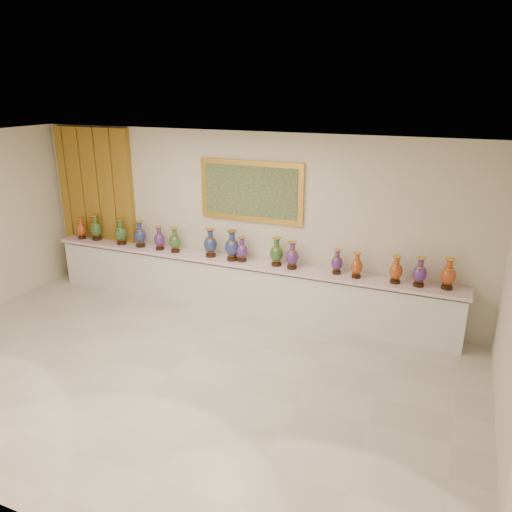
{
  "coord_description": "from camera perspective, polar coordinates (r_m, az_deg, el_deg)",
  "views": [
    {
      "loc": [
        3.34,
        -4.92,
        3.67
      ],
      "look_at": [
        0.54,
        1.7,
        1.22
      ],
      "focal_mm": 35.0,
      "sensor_mm": 36.0,
      "label": 1
    }
  ],
  "objects": [
    {
      "name": "vase_13",
      "position": [
        7.64,
        15.7,
        -1.63
      ],
      "size": [
        0.25,
        0.25,
        0.42
      ],
      "rotation": [
        0.0,
        0.0,
        0.32
      ],
      "color": "black",
      "rests_on": "counter"
    },
    {
      "name": "vase_9",
      "position": [
        8.07,
        2.37,
        0.34
      ],
      "size": [
        0.28,
        0.28,
        0.47
      ],
      "rotation": [
        0.0,
        0.0,
        0.35
      ],
      "color": "black",
      "rests_on": "counter"
    },
    {
      "name": "ground",
      "position": [
        6.98,
        -9.83,
        -13.17
      ],
      "size": [
        8.0,
        8.0,
        0.0
      ],
      "primitive_type": "plane",
      "color": "beige",
      "rests_on": "ground"
    },
    {
      "name": "vase_11",
      "position": [
        7.83,
        9.24,
        -0.77
      ],
      "size": [
        0.19,
        0.19,
        0.39
      ],
      "rotation": [
        0.0,
        0.0,
        0.06
      ],
      "color": "black",
      "rests_on": "counter"
    },
    {
      "name": "vase_4",
      "position": [
        9.03,
        -10.98,
        1.9
      ],
      "size": [
        0.25,
        0.25,
        0.43
      ],
      "rotation": [
        0.0,
        0.0,
        0.31
      ],
      "color": "black",
      "rests_on": "counter"
    },
    {
      "name": "vase_12",
      "position": [
        7.72,
        11.43,
        -1.18
      ],
      "size": [
        0.24,
        0.24,
        0.4
      ],
      "rotation": [
        0.0,
        0.0,
        0.43
      ],
      "color": "black",
      "rests_on": "counter"
    },
    {
      "name": "label_card",
      "position": [
        9.07,
        -11.86,
        0.66
      ],
      "size": [
        0.1,
        0.06,
        0.0
      ],
      "primitive_type": "cube",
      "color": "white",
      "rests_on": "counter"
    },
    {
      "name": "vase_8",
      "position": [
        8.27,
        -1.61,
        0.64
      ],
      "size": [
        0.2,
        0.2,
        0.42
      ],
      "rotation": [
        0.0,
        0.0,
        0.02
      ],
      "color": "black",
      "rests_on": "counter"
    },
    {
      "name": "vase_0",
      "position": [
        10.1,
        -19.34,
        2.89
      ],
      "size": [
        0.19,
        0.19,
        0.4
      ],
      "rotation": [
        0.0,
        0.0,
        0.02
      ],
      "color": "black",
      "rests_on": "counter"
    },
    {
      "name": "vase_2",
      "position": [
        9.5,
        -15.19,
        2.54
      ],
      "size": [
        0.29,
        0.29,
        0.47
      ],
      "rotation": [
        0.0,
        0.0,
        -0.42
      ],
      "color": "black",
      "rests_on": "counter"
    },
    {
      "name": "vase_14",
      "position": [
        7.61,
        18.2,
        -1.89
      ],
      "size": [
        0.27,
        0.27,
        0.44
      ],
      "rotation": [
        0.0,
        0.0,
        -0.43
      ],
      "color": "black",
      "rests_on": "counter"
    },
    {
      "name": "vase_7",
      "position": [
        8.31,
        -2.75,
        1.05
      ],
      "size": [
        0.3,
        0.3,
        0.52
      ],
      "rotation": [
        0.0,
        0.0,
        0.28
      ],
      "color": "black",
      "rests_on": "counter"
    },
    {
      "name": "vase_15",
      "position": [
        7.65,
        21.12,
        -2.07
      ],
      "size": [
        0.27,
        0.27,
        0.46
      ],
      "rotation": [
        0.0,
        0.0,
        -0.29
      ],
      "color": "black",
      "rests_on": "counter"
    },
    {
      "name": "counter",
      "position": [
        8.56,
        -1.86,
        -3.38
      ],
      "size": [
        7.28,
        0.48,
        0.9
      ],
      "color": "white",
      "rests_on": "ground"
    },
    {
      "name": "vase_3",
      "position": [
        9.27,
        -13.11,
        2.32
      ],
      "size": [
        0.29,
        0.29,
        0.48
      ],
      "rotation": [
        0.0,
        0.0,
        0.4
      ],
      "color": "black",
      "rests_on": "counter"
    },
    {
      "name": "vase_10",
      "position": [
        7.95,
        4.16,
        -0.05
      ],
      "size": [
        0.27,
        0.27,
        0.45
      ],
      "rotation": [
        0.0,
        0.0,
        0.35
      ],
      "color": "black",
      "rests_on": "counter"
    },
    {
      "name": "room",
      "position": [
        9.64,
        -15.32,
        5.68
      ],
      "size": [
        8.0,
        8.0,
        8.0
      ],
      "color": "beige",
      "rests_on": "ground"
    },
    {
      "name": "vase_5",
      "position": [
        8.84,
        -9.25,
        1.68
      ],
      "size": [
        0.21,
        0.21,
        0.44
      ],
      "rotation": [
        0.0,
        0.0,
        0.01
      ],
      "color": "black",
      "rests_on": "counter"
    },
    {
      "name": "vase_1",
      "position": [
        9.91,
        -17.8,
        2.99
      ],
      "size": [
        0.29,
        0.29,
        0.48
      ],
      "rotation": [
        0.0,
        0.0,
        -0.35
      ],
      "color": "black",
      "rests_on": "counter"
    },
    {
      "name": "vase_6",
      "position": [
        8.53,
        -5.23,
        1.36
      ],
      "size": [
        0.3,
        0.3,
        0.49
      ],
      "rotation": [
        0.0,
        0.0,
        -0.39
      ],
      "color": "black",
      "rests_on": "counter"
    }
  ]
}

